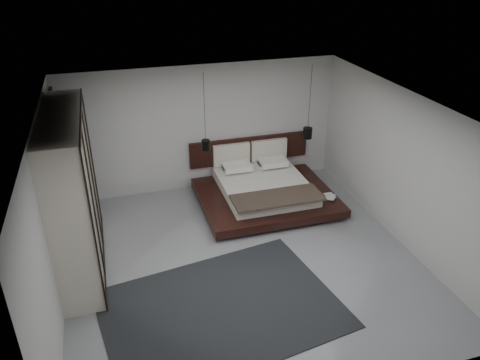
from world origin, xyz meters
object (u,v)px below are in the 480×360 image
object	(u,v)px
pendant_left	(206,145)
pendant_right	(308,133)
lattice_screen	(61,158)
rug	(221,309)
wardrobe	(73,195)
bed	(264,189)

from	to	relation	value
pendant_left	pendant_right	bearing A→B (deg)	0.00
lattice_screen	rug	world-z (taller)	lattice_screen
pendant_left	rug	bearing A→B (deg)	-99.58
pendant_right	rug	bearing A→B (deg)	-129.82
wardrobe	rug	bearing A→B (deg)	-42.22
bed	pendant_right	distance (m)	1.59
pendant_right	wardrobe	xyz separation A→B (m)	(-4.89, -1.63, 0.08)
bed	lattice_screen	bearing A→B (deg)	172.26
lattice_screen	wardrobe	distance (m)	1.75
lattice_screen	bed	bearing A→B (deg)	-7.74
pendant_right	lattice_screen	bearing A→B (deg)	178.88
lattice_screen	pendant_left	xyz separation A→B (m)	(2.85, -0.10, -0.01)
wardrobe	rug	xyz separation A→B (m)	(2.01, -1.83, -1.36)
bed	rug	bearing A→B (deg)	-119.90
wardrobe	lattice_screen	bearing A→B (deg)	98.27
rug	pendant_left	bearing A→B (deg)	80.42
bed	wardrobe	size ratio (longest dim) A/B	1.01
pendant_left	rug	world-z (taller)	pendant_left
lattice_screen	wardrobe	world-z (taller)	wardrobe
lattice_screen	pendant_right	distance (m)	5.15
bed	wardrobe	world-z (taller)	wardrobe
bed	pendant_left	world-z (taller)	pendant_left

